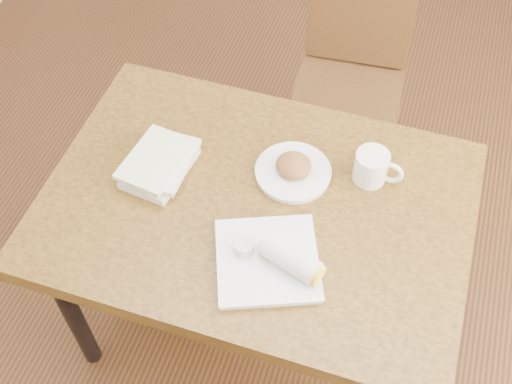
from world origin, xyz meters
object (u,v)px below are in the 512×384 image
(plate_scone, at_px, (293,170))
(coffee_mug, at_px, (373,167))
(chair_far, at_px, (352,68))
(table, at_px, (256,218))
(plate_burrito, at_px, (274,260))
(book_stack, at_px, (160,163))

(plate_scone, distance_m, coffee_mug, 0.24)
(plate_scone, bearing_deg, chair_far, 87.12)
(table, distance_m, chair_far, 0.90)
(chair_far, height_order, plate_burrito, chair_far)
(table, xyz_separation_m, chair_far, (0.11, 0.88, -0.12))
(plate_scone, xyz_separation_m, book_stack, (-0.39, -0.11, 0.01))
(table, relative_size, plate_scone, 5.40)
(chair_far, height_order, plate_scone, chair_far)
(table, bearing_deg, coffee_mug, 32.79)
(chair_far, distance_m, plate_burrito, 1.09)
(table, distance_m, plate_burrito, 0.24)
(plate_scone, bearing_deg, coffee_mug, 14.76)
(coffee_mug, bearing_deg, book_stack, -164.84)
(book_stack, bearing_deg, plate_scone, 15.39)
(table, distance_m, coffee_mug, 0.38)
(table, xyz_separation_m, book_stack, (-0.31, 0.03, 0.11))
(coffee_mug, bearing_deg, table, -147.21)
(chair_far, bearing_deg, coffee_mug, -74.64)
(chair_far, xyz_separation_m, plate_scone, (-0.04, -0.75, 0.22))
(plate_scone, relative_size, coffee_mug, 1.54)
(table, distance_m, book_stack, 0.33)
(chair_far, distance_m, plate_scone, 0.78)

